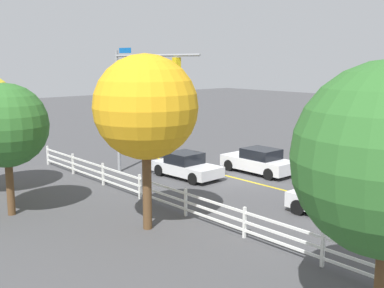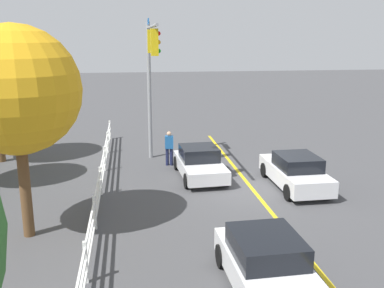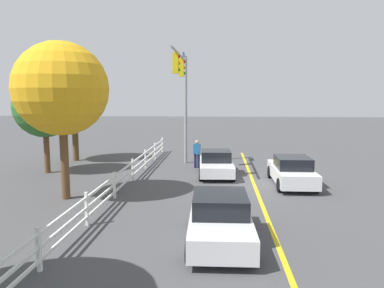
{
  "view_description": "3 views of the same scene",
  "coord_description": "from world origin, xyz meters",
  "px_view_note": "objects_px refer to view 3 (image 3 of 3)",
  "views": [
    {
      "loc": [
        -17.29,
        18.33,
        6.31
      ],
      "look_at": [
        0.38,
        2.86,
        2.17
      ],
      "focal_mm": 44.62,
      "sensor_mm": 36.0,
      "label": 1
    },
    {
      "loc": [
        -16.66,
        4.92,
        6.19
      ],
      "look_at": [
        0.34,
        2.48,
        1.93
      ],
      "focal_mm": 41.12,
      "sensor_mm": 36.0,
      "label": 2
    },
    {
      "loc": [
        -17.71,
        1.74,
        4.32
      ],
      "look_at": [
        -0.15,
        3.07,
        2.0
      ],
      "focal_mm": 33.89,
      "sensor_mm": 36.0,
      "label": 3
    }
  ],
  "objects_px": {
    "car_2": "(216,164)",
    "pedestrian": "(197,153)",
    "car_0": "(220,219)",
    "car_1": "(292,171)",
    "tree_1": "(74,102)",
    "tree_3": "(44,107)",
    "tree_0": "(61,89)"
  },
  "relations": [
    {
      "from": "car_1",
      "to": "car_2",
      "type": "bearing_deg",
      "value": 61.95
    },
    {
      "from": "car_0",
      "to": "tree_0",
      "type": "relative_size",
      "value": 0.63
    },
    {
      "from": "car_2",
      "to": "tree_0",
      "type": "distance_m",
      "value": 9.04
    },
    {
      "from": "pedestrian",
      "to": "tree_1",
      "type": "bearing_deg",
      "value": -97.18
    },
    {
      "from": "car_0",
      "to": "tree_1",
      "type": "xyz_separation_m",
      "value": [
        13.09,
        9.72,
        3.26
      ]
    },
    {
      "from": "car_0",
      "to": "tree_1",
      "type": "distance_m",
      "value": 16.63
    },
    {
      "from": "car_1",
      "to": "tree_3",
      "type": "xyz_separation_m",
      "value": [
        1.86,
        13.29,
        3.04
      ]
    },
    {
      "from": "tree_1",
      "to": "car_2",
      "type": "bearing_deg",
      "value": -112.29
    },
    {
      "from": "car_2",
      "to": "tree_0",
      "type": "xyz_separation_m",
      "value": [
        -5.11,
        6.31,
        3.97
      ]
    },
    {
      "from": "tree_1",
      "to": "tree_3",
      "type": "bearing_deg",
      "value": 179.03
    },
    {
      "from": "car_1",
      "to": "tree_3",
      "type": "relative_size",
      "value": 0.8
    },
    {
      "from": "car_0",
      "to": "tree_3",
      "type": "bearing_deg",
      "value": -134.63
    },
    {
      "from": "car_2",
      "to": "tree_3",
      "type": "bearing_deg",
      "value": -92.61
    },
    {
      "from": "tree_1",
      "to": "pedestrian",
      "type": "bearing_deg",
      "value": -102.77
    },
    {
      "from": "car_1",
      "to": "car_0",
      "type": "bearing_deg",
      "value": 153.53
    },
    {
      "from": "car_0",
      "to": "tree_3",
      "type": "relative_size",
      "value": 0.76
    },
    {
      "from": "tree_3",
      "to": "tree_0",
      "type": "bearing_deg",
      "value": -147.14
    },
    {
      "from": "car_1",
      "to": "pedestrian",
      "type": "xyz_separation_m",
      "value": [
        3.93,
        4.9,
        0.25
      ]
    },
    {
      "from": "pedestrian",
      "to": "car_1",
      "type": "bearing_deg",
      "value": 56.83
    },
    {
      "from": "car_2",
      "to": "pedestrian",
      "type": "xyz_separation_m",
      "value": [
        2.01,
        1.18,
        0.29
      ]
    },
    {
      "from": "car_2",
      "to": "tree_0",
      "type": "height_order",
      "value": "tree_0"
    },
    {
      "from": "car_2",
      "to": "car_1",
      "type": "bearing_deg",
      "value": 59.68
    },
    {
      "from": "car_1",
      "to": "car_2",
      "type": "height_order",
      "value": "car_1"
    },
    {
      "from": "tree_0",
      "to": "tree_3",
      "type": "xyz_separation_m",
      "value": [
        5.05,
        3.26,
        -0.89
      ]
    },
    {
      "from": "pedestrian",
      "to": "tree_1",
      "type": "relative_size",
      "value": 0.29
    },
    {
      "from": "car_2",
      "to": "tree_3",
      "type": "xyz_separation_m",
      "value": [
        -0.06,
        9.57,
        3.08
      ]
    },
    {
      "from": "car_2",
      "to": "tree_3",
      "type": "height_order",
      "value": "tree_3"
    },
    {
      "from": "car_0",
      "to": "car_1",
      "type": "relative_size",
      "value": 0.96
    },
    {
      "from": "car_1",
      "to": "tree_0",
      "type": "xyz_separation_m",
      "value": [
        -3.19,
        10.03,
        3.93
      ]
    },
    {
      "from": "pedestrian",
      "to": "tree_0",
      "type": "distance_m",
      "value": 9.52
    },
    {
      "from": "car_2",
      "to": "tree_1",
      "type": "height_order",
      "value": "tree_1"
    },
    {
      "from": "car_0",
      "to": "car_1",
      "type": "bearing_deg",
      "value": 152.65
    }
  ]
}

